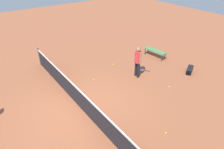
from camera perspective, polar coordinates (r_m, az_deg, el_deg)
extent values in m
plane|color=#9E5638|center=(9.05, -8.68, -9.28)|extent=(40.00, 40.00, 0.00)
cylinder|color=#4C4C51|center=(12.81, -19.67, 4.79)|extent=(0.09, 0.09, 1.07)
cube|color=black|center=(8.76, -8.91, -7.00)|extent=(10.00, 0.02, 0.91)
cube|color=white|center=(8.48, -9.17, -4.40)|extent=(10.00, 0.04, 0.06)
cylinder|color=black|center=(10.91, 7.36, 1.19)|extent=(0.16, 0.16, 0.85)
cylinder|color=black|center=(11.07, 6.73, 1.70)|extent=(0.16, 0.16, 0.85)
cylinder|color=red|center=(10.65, 7.29, 4.89)|extent=(0.39, 0.39, 0.62)
cylinder|color=#9E704C|center=(10.49, 7.95, 4.53)|extent=(0.10, 0.10, 0.58)
cylinder|color=#9E704C|center=(10.80, 6.66, 5.44)|extent=(0.10, 0.10, 0.58)
sphere|color=#9E704C|center=(10.48, 7.44, 6.98)|extent=(0.26, 0.26, 0.23)
torus|color=blue|center=(11.80, 8.52, 1.21)|extent=(0.44, 0.44, 0.02)
cylinder|color=silver|center=(11.80, 8.52, 1.21)|extent=(0.37, 0.37, 0.00)
cylinder|color=black|center=(11.77, 9.88, 1.02)|extent=(0.24, 0.19, 0.03)
sphere|color=#C6E033|center=(12.23, 0.31, 2.83)|extent=(0.07, 0.07, 0.07)
sphere|color=#C6E033|center=(8.12, 14.82, -15.54)|extent=(0.07, 0.07, 0.07)
sphere|color=#C6E033|center=(10.81, -5.17, -1.42)|extent=(0.07, 0.07, 0.07)
sphere|color=#C6E033|center=(10.59, 15.68, -3.30)|extent=(0.07, 0.07, 0.07)
cube|color=#4C8C4C|center=(13.33, 11.98, 6.59)|extent=(1.53, 0.55, 0.06)
cylinder|color=#333338|center=(13.21, 14.56, 4.86)|extent=(0.07, 0.07, 0.42)
cylinder|color=#333338|center=(13.90, 10.06, 6.73)|extent=(0.07, 0.07, 0.42)
cylinder|color=#333338|center=(12.98, 13.80, 4.49)|extent=(0.07, 0.07, 0.42)
cylinder|color=#333338|center=(13.68, 9.26, 6.41)|extent=(0.07, 0.07, 0.42)
cube|color=black|center=(12.23, 20.93, 1.19)|extent=(0.61, 0.84, 0.28)
cylinder|color=black|center=(11.92, 20.66, 0.46)|extent=(0.28, 0.21, 0.27)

